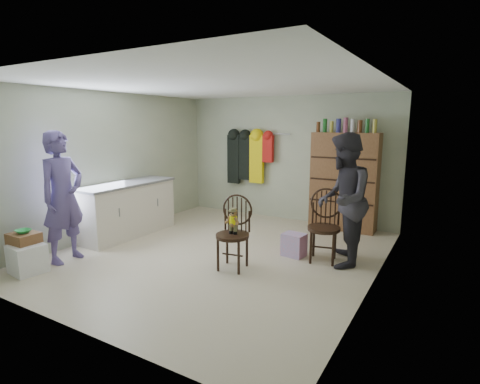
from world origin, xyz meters
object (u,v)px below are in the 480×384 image
Objects in this scene: chair_front at (234,228)px; chair_far at (324,222)px; counter at (127,209)px; dresser at (344,181)px.

chair_far reaches higher than chair_front.
dresser is (3.20, 2.30, 0.44)m from counter.
counter is 1.84× the size of chair_front.
chair_front is (2.44, -0.36, 0.10)m from counter.
chair_far reaches higher than counter.
counter is 0.90× the size of dresser.
dresser is at bearing 65.21° from chair_front.
chair_front is 0.97× the size of chair_far.
dresser is (-0.20, 1.75, 0.35)m from chair_far.
chair_front is 0.49× the size of dresser.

